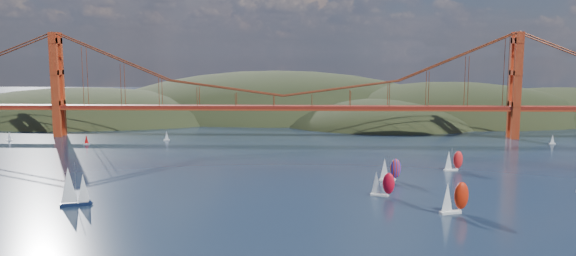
# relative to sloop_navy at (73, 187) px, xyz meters

# --- Properties ---
(headlands) EXTENTS (725.00, 225.00, 96.00)m
(headlands) POSITION_rel_sloop_navy_xyz_m (100.91, 234.41, -18.18)
(headlands) COLOR black
(headlands) RESTS_ON ground
(bridge) EXTENTS (552.00, 12.00, 55.00)m
(bridge) POSITION_rel_sloop_navy_xyz_m (54.22, 136.12, 26.52)
(bridge) COLOR maroon
(bridge) RESTS_ON ground
(sloop_navy) EXTENTS (8.81, 6.33, 12.96)m
(sloop_navy) POSITION_rel_sloop_navy_xyz_m (0.00, 0.00, 0.00)
(sloop_navy) COLOR black
(sloop_navy) RESTS_ON ground
(racer_0) EXTENTS (7.67, 4.41, 8.59)m
(racer_0) POSITION_rel_sloop_navy_xyz_m (91.75, 14.39, -1.66)
(racer_0) COLOR white
(racer_0) RESTS_ON ground
(racer_1) EXTENTS (8.93, 5.64, 9.99)m
(racer_1) POSITION_rel_sloop_navy_xyz_m (109.29, -3.95, -1.00)
(racer_1) COLOR white
(racer_1) RESTS_ON ground
(racer_3) EXTENTS (7.61, 4.15, 8.53)m
(racer_3) POSITION_rel_sloop_navy_xyz_m (123.80, 53.28, -1.69)
(racer_3) COLOR white
(racer_3) RESTS_ON ground
(racer_rwb) EXTENTS (7.80, 3.66, 8.80)m
(racer_rwb) POSITION_rel_sloop_navy_xyz_m (97.33, 35.96, -1.56)
(racer_rwb) COLOR silver
(racer_rwb) RESTS_ON ground
(distant_boat_1) EXTENTS (3.00, 2.00, 4.70)m
(distant_boat_1) POSITION_rel_sloop_navy_xyz_m (-82.74, 119.03, -3.31)
(distant_boat_1) COLOR silver
(distant_boat_1) RESTS_ON ground
(distant_boat_2) EXTENTS (3.00, 2.00, 4.70)m
(distant_boat_2) POSITION_rel_sloop_navy_xyz_m (-39.36, 109.60, -3.31)
(distant_boat_2) COLOR silver
(distant_boat_2) RESTS_ON ground
(distant_boat_3) EXTENTS (3.00, 2.00, 4.70)m
(distant_boat_3) POSITION_rel_sloop_navy_xyz_m (-3.16, 122.93, -3.31)
(distant_boat_3) COLOR silver
(distant_boat_3) RESTS_ON ground
(distant_boat_4) EXTENTS (3.00, 2.00, 4.70)m
(distant_boat_4) POSITION_rel_sloop_navy_xyz_m (188.47, 117.17, -3.31)
(distant_boat_4) COLOR silver
(distant_boat_4) RESTS_ON ground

